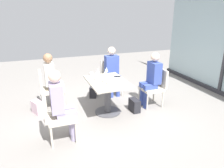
{
  "coord_description": "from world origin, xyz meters",
  "views": [
    {
      "loc": [
        3.98,
        -1.36,
        2.16
      ],
      "look_at": [
        0.0,
        0.1,
        0.65
      ],
      "focal_mm": 34.0,
      "sensor_mm": 36.0,
      "label": 1
    }
  ],
  "objects_px": {
    "wine_glass_2": "(107,70)",
    "person_front_left": "(53,78)",
    "chair_front_right": "(55,115)",
    "person_front_right": "(61,103)",
    "wine_glass_3": "(98,71)",
    "coffee_cup": "(91,74)",
    "wine_glass_4": "(95,75)",
    "chair_far_left": "(111,75)",
    "wine_glass_5": "(106,71)",
    "cell_phone_on_table": "(117,77)",
    "wine_glass_0": "(109,78)",
    "handbag_0": "(134,105)",
    "chair_front_left": "(48,87)",
    "chair_near_window": "(155,85)",
    "wine_glass_1": "(104,76)",
    "dining_table_main": "(108,90)",
    "person_far_left": "(112,69)",
    "handbag_1": "(38,107)",
    "person_near_window": "(152,77)",
    "handbag_2": "(93,91)"
  },
  "relations": [
    {
      "from": "wine_glass_2",
      "to": "person_front_left",
      "type": "bearing_deg",
      "value": -104.39
    },
    {
      "from": "chair_front_right",
      "to": "person_front_right",
      "type": "relative_size",
      "value": 0.69
    },
    {
      "from": "wine_glass_3",
      "to": "coffee_cup",
      "type": "xyz_separation_m",
      "value": [
        -0.07,
        -0.13,
        -0.09
      ]
    },
    {
      "from": "wine_glass_4",
      "to": "chair_far_left",
      "type": "bearing_deg",
      "value": 143.88
    },
    {
      "from": "wine_glass_3",
      "to": "wine_glass_5",
      "type": "xyz_separation_m",
      "value": [
        0.12,
        0.14,
        0.0
      ]
    },
    {
      "from": "wine_glass_2",
      "to": "cell_phone_on_table",
      "type": "bearing_deg",
      "value": 43.56
    },
    {
      "from": "person_front_right",
      "to": "wine_glass_0",
      "type": "distance_m",
      "value": 1.13
    },
    {
      "from": "handbag_0",
      "to": "chair_front_left",
      "type": "bearing_deg",
      "value": -117.37
    },
    {
      "from": "cell_phone_on_table",
      "to": "handbag_0",
      "type": "distance_m",
      "value": 0.75
    },
    {
      "from": "chair_near_window",
      "to": "wine_glass_0",
      "type": "bearing_deg",
      "value": -79.99
    },
    {
      "from": "person_front_left",
      "to": "wine_glass_1",
      "type": "relative_size",
      "value": 6.81
    },
    {
      "from": "chair_front_right",
      "to": "person_front_left",
      "type": "distance_m",
      "value": 1.42
    },
    {
      "from": "dining_table_main",
      "to": "wine_glass_5",
      "type": "bearing_deg",
      "value": 169.61
    },
    {
      "from": "chair_far_left",
      "to": "wine_glass_1",
      "type": "relative_size",
      "value": 4.7
    },
    {
      "from": "chair_front_left",
      "to": "wine_glass_4",
      "type": "distance_m",
      "value": 1.17
    },
    {
      "from": "person_far_left",
      "to": "wine_glass_5",
      "type": "distance_m",
      "value": 0.8
    },
    {
      "from": "chair_front_left",
      "to": "wine_glass_4",
      "type": "bearing_deg",
      "value": 58.05
    },
    {
      "from": "wine_glass_2",
      "to": "chair_near_window",
      "type": "bearing_deg",
      "value": 69.33
    },
    {
      "from": "wine_glass_2",
      "to": "wine_glass_4",
      "type": "bearing_deg",
      "value": -50.09
    },
    {
      "from": "wine_glass_0",
      "to": "wine_glass_1",
      "type": "bearing_deg",
      "value": -165.19
    },
    {
      "from": "person_front_right",
      "to": "wine_glass_1",
      "type": "distance_m",
      "value": 1.17
    },
    {
      "from": "person_far_left",
      "to": "wine_glass_1",
      "type": "relative_size",
      "value": 6.81
    },
    {
      "from": "chair_near_window",
      "to": "chair_front_left",
      "type": "bearing_deg",
      "value": -106.65
    },
    {
      "from": "wine_glass_4",
      "to": "coffee_cup",
      "type": "bearing_deg",
      "value": 179.49
    },
    {
      "from": "person_front_left",
      "to": "person_far_left",
      "type": "height_order",
      "value": "same"
    },
    {
      "from": "chair_near_window",
      "to": "person_far_left",
      "type": "distance_m",
      "value": 1.2
    },
    {
      "from": "wine_glass_0",
      "to": "wine_glass_3",
      "type": "height_order",
      "value": "same"
    },
    {
      "from": "coffee_cup",
      "to": "handbag_1",
      "type": "xyz_separation_m",
      "value": [
        -0.03,
        -1.22,
        -0.64
      ]
    },
    {
      "from": "chair_front_left",
      "to": "wine_glass_3",
      "type": "bearing_deg",
      "value": 73.95
    },
    {
      "from": "person_near_window",
      "to": "person_front_right",
      "type": "distance_m",
      "value": 2.23
    },
    {
      "from": "wine_glass_1",
      "to": "handbag_1",
      "type": "height_order",
      "value": "wine_glass_1"
    },
    {
      "from": "chair_near_window",
      "to": "person_front_left",
      "type": "xyz_separation_m",
      "value": [
        -0.7,
        -2.22,
        0.2
      ]
    },
    {
      "from": "wine_glass_2",
      "to": "wine_glass_5",
      "type": "relative_size",
      "value": 1.0
    },
    {
      "from": "chair_far_left",
      "to": "coffee_cup",
      "type": "height_order",
      "value": "chair_far_left"
    },
    {
      "from": "wine_glass_1",
      "to": "handbag_0",
      "type": "relative_size",
      "value": 0.62
    },
    {
      "from": "chair_front_left",
      "to": "wine_glass_1",
      "type": "relative_size",
      "value": 4.7
    },
    {
      "from": "person_near_window",
      "to": "wine_glass_4",
      "type": "relative_size",
      "value": 6.81
    },
    {
      "from": "wine_glass_1",
      "to": "wine_glass_4",
      "type": "distance_m",
      "value": 0.21
    },
    {
      "from": "chair_front_left",
      "to": "chair_front_right",
      "type": "xyz_separation_m",
      "value": [
        1.4,
        0.0,
        0.0
      ]
    },
    {
      "from": "wine_glass_1",
      "to": "wine_glass_3",
      "type": "relative_size",
      "value": 1.0
    },
    {
      "from": "chair_front_left",
      "to": "wine_glass_4",
      "type": "height_order",
      "value": "wine_glass_4"
    },
    {
      "from": "chair_far_left",
      "to": "wine_glass_1",
      "type": "distance_m",
      "value": 1.29
    },
    {
      "from": "chair_near_window",
      "to": "wine_glass_1",
      "type": "height_order",
      "value": "wine_glass_1"
    },
    {
      "from": "handbag_0",
      "to": "handbag_1",
      "type": "distance_m",
      "value": 2.12
    },
    {
      "from": "handbag_1",
      "to": "wine_glass_0",
      "type": "bearing_deg",
      "value": 38.91
    },
    {
      "from": "wine_glass_1",
      "to": "handbag_2",
      "type": "xyz_separation_m",
      "value": [
        -1.03,
        0.03,
        -0.72
      ]
    },
    {
      "from": "chair_near_window",
      "to": "chair_front_left",
      "type": "xyz_separation_m",
      "value": [
        -0.7,
        -2.33,
        0.0
      ]
    },
    {
      "from": "chair_front_right",
      "to": "person_near_window",
      "type": "height_order",
      "value": "person_near_window"
    },
    {
      "from": "person_near_window",
      "to": "person_far_left",
      "type": "distance_m",
      "value": 1.12
    },
    {
      "from": "person_front_left",
      "to": "wine_glass_1",
      "type": "distance_m",
      "value": 1.23
    }
  ]
}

